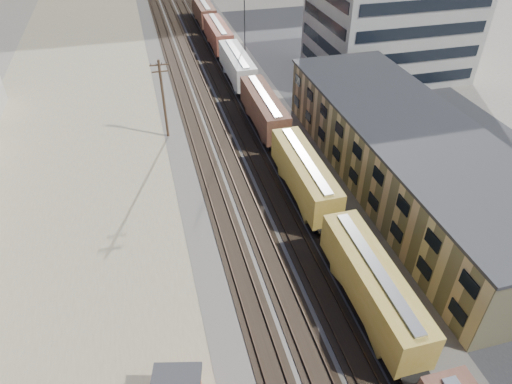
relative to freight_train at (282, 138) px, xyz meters
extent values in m
cube|color=#4C4742|center=(-3.80, 16.68, -2.76)|extent=(18.00, 200.00, 0.06)
cube|color=gray|center=(-23.80, 6.68, -2.78)|extent=(24.00, 180.00, 0.03)
cube|color=#232326|center=(18.20, 1.68, -2.77)|extent=(26.00, 120.00, 0.04)
cube|color=black|center=(-8.80, 16.68, -2.69)|extent=(2.60, 200.00, 0.08)
cube|color=#38281E|center=(-9.52, 16.68, -2.57)|extent=(0.08, 200.00, 0.16)
cube|color=#38281E|center=(-8.08, 16.68, -2.57)|extent=(0.08, 200.00, 0.16)
cube|color=black|center=(-5.80, 16.68, -2.69)|extent=(2.60, 200.00, 0.08)
cube|color=#38281E|center=(-6.52, 16.68, -2.57)|extent=(0.08, 200.00, 0.16)
cube|color=#38281E|center=(-5.08, 16.68, -2.57)|extent=(0.08, 200.00, 0.16)
cube|color=black|center=(-2.80, 16.68, -2.69)|extent=(2.60, 200.00, 0.08)
cube|color=#38281E|center=(-3.52, 16.68, -2.57)|extent=(0.08, 200.00, 0.16)
cube|color=#38281E|center=(-2.08, 16.68, -2.57)|extent=(0.08, 200.00, 0.16)
cube|color=black|center=(0.00, 16.68, -2.69)|extent=(2.60, 200.00, 0.08)
cube|color=#38281E|center=(-0.72, 16.68, -2.57)|extent=(0.08, 200.00, 0.16)
cube|color=#38281E|center=(0.72, 16.68, -2.57)|extent=(0.08, 200.00, 0.16)
cube|color=black|center=(0.00, -27.88, -2.04)|extent=(2.20, 2.20, 0.90)
cube|color=black|center=(0.00, -17.73, -2.04)|extent=(2.20, 2.20, 0.90)
cube|color=#AD8A2D|center=(0.00, -22.80, 0.11)|extent=(3.00, 13.34, 3.40)
cube|color=#B7B7B2|center=(0.00, -22.80, 1.89)|extent=(0.90, 12.33, 0.16)
cube|color=black|center=(0.00, -12.68, -2.04)|extent=(2.20, 2.20, 0.90)
cube|color=black|center=(0.00, -2.53, -2.04)|extent=(2.20, 2.20, 0.90)
cube|color=#AD8A2D|center=(0.00, -7.60, 0.11)|extent=(3.00, 13.34, 3.40)
cube|color=#B7B7B2|center=(0.00, -7.60, 1.89)|extent=(0.90, 12.33, 0.16)
cube|color=black|center=(0.00, 2.52, -2.04)|extent=(2.20, 2.20, 0.90)
cube|color=black|center=(0.00, 12.67, -2.04)|extent=(2.20, 2.20, 0.90)
cube|color=#4A291F|center=(0.00, 7.60, 0.11)|extent=(3.00, 13.34, 3.40)
cube|color=#B7B7B2|center=(0.00, 7.60, 1.89)|extent=(0.90, 12.33, 0.16)
cube|color=black|center=(0.00, 17.73, -2.04)|extent=(2.20, 2.20, 0.90)
cube|color=black|center=(0.00, 27.87, -2.04)|extent=(2.20, 2.20, 0.90)
cube|color=beige|center=(0.00, 22.80, 0.11)|extent=(3.00, 13.34, 3.40)
cube|color=#B7B7B2|center=(0.00, 22.80, 1.89)|extent=(0.90, 12.33, 0.16)
cube|color=black|center=(0.00, 32.92, -2.04)|extent=(2.20, 2.20, 0.90)
cube|color=black|center=(0.00, 43.07, -2.04)|extent=(2.20, 2.20, 0.90)
cube|color=brown|center=(0.00, 38.00, 0.11)|extent=(3.00, 13.34, 3.40)
cube|color=#B7B7B2|center=(0.00, 38.00, 1.89)|extent=(0.90, 12.32, 0.16)
cube|color=black|center=(0.00, 48.12, -2.04)|extent=(2.20, 2.20, 0.90)
cube|color=black|center=(0.00, 58.27, -2.04)|extent=(2.20, 2.20, 0.90)
cube|color=#4A291F|center=(0.00, 53.20, 0.11)|extent=(3.00, 13.34, 3.40)
cube|color=#B7B7B2|center=(0.00, 53.20, 1.89)|extent=(0.90, 12.32, 0.16)
cube|color=tan|center=(11.20, -8.32, 0.71)|extent=(12.00, 40.00, 7.00)
cube|color=#2D2D30|center=(11.20, -8.32, 4.31)|extent=(12.40, 40.40, 0.30)
cube|color=black|center=(5.15, -8.32, -0.59)|extent=(0.12, 36.00, 1.20)
cube|color=black|center=(5.15, -8.32, 2.41)|extent=(0.12, 36.00, 1.20)
cube|color=#9E998E|center=(24.20, 21.68, 6.21)|extent=(22.00, 18.00, 18.00)
cube|color=black|center=(13.15, 21.68, 6.21)|extent=(0.12, 16.00, 16.00)
cube|color=black|center=(24.20, 12.63, 6.21)|extent=(20.00, 0.12, 16.00)
cylinder|color=#382619|center=(-12.30, 8.68, 2.21)|extent=(0.32, 0.32, 10.00)
cube|color=#382619|center=(-12.30, 8.68, 6.61)|extent=(2.20, 0.14, 0.14)
cube|color=#382619|center=(-12.30, 8.68, 5.81)|extent=(1.90, 0.14, 0.14)
cylinder|color=black|center=(-11.70, 8.68, 6.76)|extent=(0.08, 0.08, 0.22)
cylinder|color=black|center=(2.20, 26.68, 6.21)|extent=(0.16, 0.16, 18.00)
imported|color=navy|center=(20.30, 10.33, -1.97)|extent=(6.08, 6.22, 1.66)
imported|color=silver|center=(27.89, 22.72, -2.07)|extent=(2.89, 4.55, 1.44)
camera|label=1|loc=(-14.51, -43.13, 26.29)|focal=32.00mm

